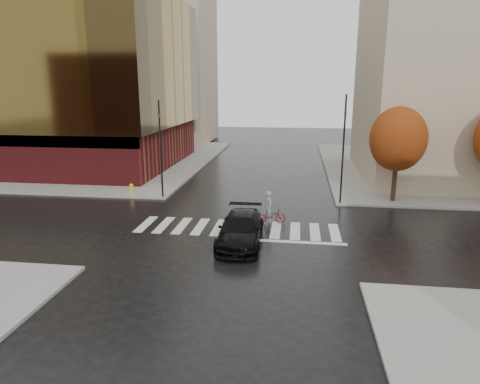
{
  "coord_description": "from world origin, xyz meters",
  "views": [
    {
      "loc": [
        3.27,
        -22.65,
        8.07
      ],
      "look_at": [
        0.06,
        1.13,
        2.0
      ],
      "focal_mm": 32.0,
      "sensor_mm": 36.0,
      "label": 1
    }
  ],
  "objects_px": {
    "cyclist": "(270,212)",
    "traffic_light_ne": "(344,143)",
    "sedan": "(241,229)",
    "fire_hydrant": "(132,188)",
    "traffic_light_nw": "(160,144)"
  },
  "relations": [
    {
      "from": "cyclist",
      "to": "traffic_light_ne",
      "type": "distance_m",
      "value": 7.38
    },
    {
      "from": "sedan",
      "to": "traffic_light_ne",
      "type": "bearing_deg",
      "value": 53.44
    },
    {
      "from": "traffic_light_nw",
      "to": "traffic_light_ne",
      "type": "relative_size",
      "value": 0.94
    },
    {
      "from": "traffic_light_nw",
      "to": "fire_hydrant",
      "type": "xyz_separation_m",
      "value": [
        -2.48,
        0.34,
        -3.41
      ]
    },
    {
      "from": "sedan",
      "to": "traffic_light_nw",
      "type": "height_order",
      "value": "traffic_light_nw"
    },
    {
      "from": "traffic_light_nw",
      "to": "traffic_light_ne",
      "type": "bearing_deg",
      "value": 80.08
    },
    {
      "from": "sedan",
      "to": "fire_hydrant",
      "type": "relative_size",
      "value": 6.66
    },
    {
      "from": "traffic_light_ne",
      "to": "fire_hydrant",
      "type": "distance_m",
      "value": 15.54
    },
    {
      "from": "sedan",
      "to": "traffic_light_nw",
      "type": "distance_m",
      "value": 11.13
    },
    {
      "from": "cyclist",
      "to": "fire_hydrant",
      "type": "xyz_separation_m",
      "value": [
        -10.58,
        4.93,
        -0.07
      ]
    },
    {
      "from": "cyclist",
      "to": "fire_hydrant",
      "type": "height_order",
      "value": "cyclist"
    },
    {
      "from": "cyclist",
      "to": "traffic_light_ne",
      "type": "relative_size",
      "value": 0.27
    },
    {
      "from": "traffic_light_nw",
      "to": "fire_hydrant",
      "type": "relative_size",
      "value": 8.49
    },
    {
      "from": "cyclist",
      "to": "traffic_light_ne",
      "type": "height_order",
      "value": "traffic_light_ne"
    },
    {
      "from": "sedan",
      "to": "cyclist",
      "type": "height_order",
      "value": "cyclist"
    }
  ]
}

